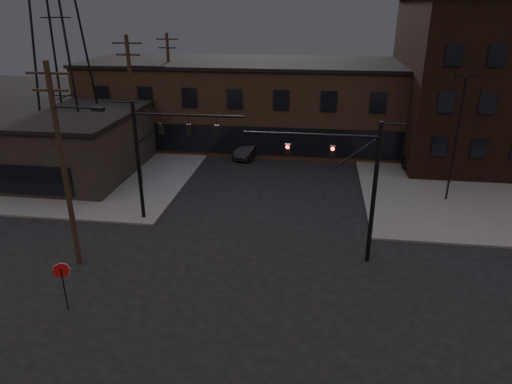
# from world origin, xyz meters

# --- Properties ---
(ground) EXTENTS (140.00, 140.00, 0.00)m
(ground) POSITION_xyz_m (0.00, 0.00, 0.00)
(ground) COLOR black
(ground) RESTS_ON ground
(sidewalk_nw) EXTENTS (30.00, 30.00, 0.15)m
(sidewalk_nw) POSITION_xyz_m (-22.00, 22.00, 0.07)
(sidewalk_nw) COLOR #474744
(sidewalk_nw) RESTS_ON ground
(building_row) EXTENTS (40.00, 12.00, 8.00)m
(building_row) POSITION_xyz_m (0.00, 28.00, 4.00)
(building_row) COLOR #4F392A
(building_row) RESTS_ON ground
(building_left) EXTENTS (16.00, 12.00, 5.00)m
(building_left) POSITION_xyz_m (-20.00, 16.00, 2.50)
(building_left) COLOR black
(building_left) RESTS_ON ground
(traffic_signal_near) EXTENTS (7.12, 0.24, 8.00)m
(traffic_signal_near) POSITION_xyz_m (5.36, 4.50, 4.93)
(traffic_signal_near) COLOR black
(traffic_signal_near) RESTS_ON ground
(traffic_signal_far) EXTENTS (7.12, 0.24, 8.00)m
(traffic_signal_far) POSITION_xyz_m (-6.72, 8.00, 5.01)
(traffic_signal_far) COLOR black
(traffic_signal_far) RESTS_ON ground
(stop_sign) EXTENTS (0.72, 0.33, 2.48)m
(stop_sign) POSITION_xyz_m (-8.00, -1.99, 1.84)
(stop_sign) COLOR black
(stop_sign) RESTS_ON ground
(utility_pole_near) EXTENTS (3.70, 0.28, 11.00)m
(utility_pole_near) POSITION_xyz_m (-9.43, 2.00, 5.87)
(utility_pole_near) COLOR black
(utility_pole_near) RESTS_ON ground
(utility_pole_mid) EXTENTS (3.70, 0.28, 11.50)m
(utility_pole_mid) POSITION_xyz_m (-10.44, 14.00, 6.13)
(utility_pole_mid) COLOR black
(utility_pole_mid) RESTS_ON ground
(utility_pole_far) EXTENTS (2.20, 0.28, 11.00)m
(utility_pole_far) POSITION_xyz_m (-11.50, 26.00, 5.78)
(utility_pole_far) COLOR black
(utility_pole_far) RESTS_ON ground
(transmission_tower) EXTENTS (7.00, 7.00, 25.00)m
(transmission_tower) POSITION_xyz_m (-18.00, 18.00, 12.50)
(transmission_tower) COLOR black
(transmission_tower) RESTS_ON ground
(lot_light_a) EXTENTS (1.50, 0.28, 9.14)m
(lot_light_a) POSITION_xyz_m (13.00, 14.00, 5.51)
(lot_light_a) COLOR black
(lot_light_a) RESTS_ON ground
(parked_car_lot_a) EXTENTS (4.51, 2.17, 1.49)m
(parked_car_lot_a) POSITION_xyz_m (12.95, 20.38, 0.89)
(parked_car_lot_a) COLOR black
(parked_car_lot_a) RESTS_ON sidewalk_ne
(car_crossing) EXTENTS (2.68, 4.82, 1.51)m
(car_crossing) POSITION_xyz_m (-2.98, 22.55, 0.75)
(car_crossing) COLOR black
(car_crossing) RESTS_ON ground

